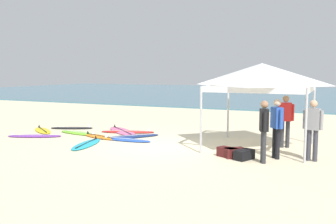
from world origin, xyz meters
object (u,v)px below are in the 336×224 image
(gear_bag_by_pole, at_px, (228,152))
(surfboard_orange, at_px, (100,137))
(canopy_tent, at_px, (262,75))
(gear_bag_near_tent, at_px, (234,153))
(person_red, at_px, (285,118))
(surfboard_pink, at_px, (122,131))
(person_grey, at_px, (313,126))
(surfboard_yellow, at_px, (43,130))
(surfboard_navy, at_px, (130,136))
(surfboard_red, at_px, (128,132))
(surfboard_blue, at_px, (126,139))
(surfboard_lime, at_px, (79,133))
(person_blue, at_px, (277,124))
(surfboard_cyan, at_px, (87,144))
(person_black, at_px, (264,127))
(surfboard_purple, at_px, (34,136))
(gear_bag_on_sand, at_px, (244,155))
(surfboard_black, at_px, (72,128))

(gear_bag_by_pole, bearing_deg, surfboard_orange, 167.58)
(canopy_tent, xyz_separation_m, gear_bag_near_tent, (-0.41, -1.67, -2.25))
(gear_bag_near_tent, bearing_deg, person_red, 62.19)
(surfboard_pink, relative_size, person_grey, 1.42)
(surfboard_yellow, xyz_separation_m, person_grey, (10.59, -0.91, 0.95))
(surfboard_navy, bearing_deg, surfboard_orange, -153.62)
(surfboard_red, bearing_deg, surfboard_blue, -62.12)
(surfboard_lime, xyz_separation_m, person_blue, (7.85, -1.12, 0.95))
(canopy_tent, bearing_deg, gear_bag_by_pole, -109.45)
(person_blue, bearing_deg, surfboard_cyan, -174.00)
(person_grey, bearing_deg, gear_bag_by_pole, -167.01)
(gear_bag_by_pole, bearing_deg, person_grey, 12.99)
(surfboard_pink, bearing_deg, surfboard_blue, -55.02)
(canopy_tent, distance_m, person_red, 1.63)
(person_black, height_order, person_blue, same)
(canopy_tent, xyz_separation_m, gear_bag_by_pole, (-0.60, -1.69, -2.25))
(surfboard_cyan, bearing_deg, person_black, -0.15)
(surfboard_purple, bearing_deg, gear_bag_on_sand, -2.58)
(surfboard_orange, bearing_deg, gear_bag_by_pole, -12.42)
(gear_bag_by_pole, bearing_deg, surfboard_yellow, 170.29)
(surfboard_lime, relative_size, surfboard_cyan, 0.94)
(surfboard_lime, height_order, surfboard_red, same)
(person_red, relative_size, gear_bag_on_sand, 2.85)
(surfboard_cyan, bearing_deg, person_red, 21.16)
(canopy_tent, distance_m, surfboard_lime, 7.53)
(canopy_tent, bearing_deg, surfboard_cyan, -160.48)
(surfboard_pink, bearing_deg, surfboard_cyan, -82.66)
(person_black, bearing_deg, surfboard_lime, 166.85)
(surfboard_cyan, bearing_deg, surfboard_yellow, 154.42)
(surfboard_purple, relative_size, gear_bag_by_pole, 3.50)
(surfboard_pink, distance_m, gear_bag_by_pole, 5.87)
(surfboard_cyan, relative_size, gear_bag_on_sand, 3.59)
(surfboard_navy, bearing_deg, surfboard_pink, 133.62)
(surfboard_blue, bearing_deg, surfboard_cyan, -120.65)
(person_grey, bearing_deg, surfboard_lime, 173.51)
(surfboard_yellow, bearing_deg, surfboard_navy, 3.48)
(surfboard_blue, bearing_deg, surfboard_red, 117.88)
(surfboard_cyan, xyz_separation_m, person_red, (6.16, 2.39, 0.95))
(gear_bag_on_sand, bearing_deg, canopy_tent, 87.09)
(gear_bag_on_sand, bearing_deg, person_blue, 33.04)
(surfboard_yellow, height_order, surfboard_lime, same)
(surfboard_yellow, bearing_deg, surfboard_blue, -5.11)
(surfboard_lime, height_order, gear_bag_by_pole, gear_bag_by_pole)
(person_red, bearing_deg, surfboard_black, 177.68)
(canopy_tent, height_order, gear_bag_by_pole, canopy_tent)
(surfboard_lime, height_order, surfboard_orange, same)
(surfboard_red, relative_size, gear_bag_by_pole, 3.79)
(surfboard_black, height_order, person_blue, person_blue)
(surfboard_cyan, distance_m, surfboard_orange, 1.47)
(person_blue, bearing_deg, surfboard_orange, 173.43)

